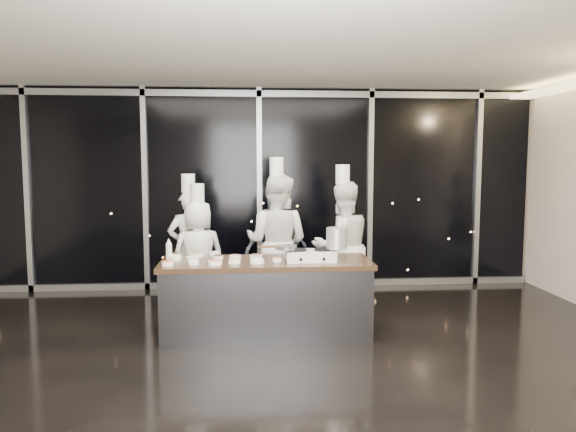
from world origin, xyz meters
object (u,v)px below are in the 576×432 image
at_px(frying_pan, 285,247).
at_px(chef_right, 342,246).
at_px(guest, 276,250).
at_px(stock_pot, 337,238).
at_px(chef_far_left, 189,247).
at_px(chef_center, 277,242).
at_px(demo_counter, 266,298).
at_px(chef_left, 198,255).
at_px(stove, 310,255).

height_order(frying_pan, chef_right, chef_right).
bearing_deg(guest, stock_pot, 96.72).
xyz_separation_m(chef_far_left, chef_center, (1.22, -0.27, 0.10)).
xyz_separation_m(demo_counter, chef_center, (0.20, 1.13, 0.49)).
xyz_separation_m(chef_far_left, chef_left, (0.14, -0.22, -0.07)).
height_order(frying_pan, chef_left, chef_left).
bearing_deg(stove, chef_left, 138.38).
relative_size(guest, chef_right, 0.78).
xyz_separation_m(demo_counter, stock_pot, (0.83, -0.06, 0.71)).
bearing_deg(chef_far_left, chef_left, 105.89).
height_order(frying_pan, chef_far_left, chef_far_left).
relative_size(demo_counter, chef_far_left, 1.31).
bearing_deg(chef_left, frying_pan, 112.09).
bearing_deg(stock_pot, frying_pan, 179.66).
bearing_deg(demo_counter, stove, -6.69).
bearing_deg(stock_pot, chef_center, 117.89).
relative_size(demo_counter, stove, 4.29).
height_order(demo_counter, stove, stove).
xyz_separation_m(demo_counter, chef_far_left, (-1.02, 1.40, 0.39)).
xyz_separation_m(demo_counter, chef_right, (1.08, 1.01, 0.44)).
relative_size(frying_pan, chef_far_left, 0.24).
relative_size(stove, chef_left, 0.33).
xyz_separation_m(stove, stock_pot, (0.31, -0.00, 0.20)).
distance_m(stock_pot, chef_left, 2.15).
bearing_deg(chef_left, chef_far_left, -77.12).
distance_m(demo_counter, frying_pan, 0.65).
height_order(stove, guest, guest).
bearing_deg(stock_pot, chef_far_left, 141.69).
height_order(stock_pot, guest, guest).
bearing_deg(stove, frying_pan, 179.75).
height_order(stove, chef_center, chef_center).
bearing_deg(chef_center, chef_right, -164.36).
distance_m(demo_counter, chef_right, 1.54).
distance_m(frying_pan, chef_far_left, 1.93).
xyz_separation_m(chef_left, chef_right, (1.96, -0.17, 0.12)).
distance_m(stock_pot, chef_center, 1.37).
height_order(stove, chef_far_left, chef_far_left).
bearing_deg(demo_counter, chef_right, 43.03).
xyz_separation_m(chef_left, chef_center, (1.08, -0.05, 0.17)).
xyz_separation_m(stove, chef_center, (-0.32, 1.19, -0.02)).
xyz_separation_m(stove, chef_left, (-1.40, 1.24, -0.19)).
bearing_deg(demo_counter, guest, 81.63).
bearing_deg(chef_center, demo_counter, 103.51).
height_order(chef_far_left, chef_right, chef_right).
xyz_separation_m(stove, guest, (-0.31, 1.46, -0.18)).
distance_m(stock_pot, guest, 1.63).
height_order(chef_far_left, guest, chef_far_left).
height_order(frying_pan, chef_center, chef_center).
xyz_separation_m(demo_counter, stove, (0.52, -0.06, 0.51)).
height_order(chef_left, chef_center, chef_center).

